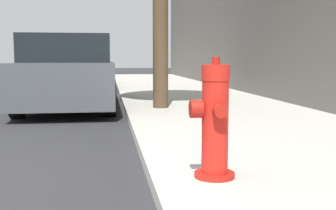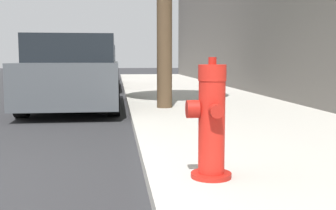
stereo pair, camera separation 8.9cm
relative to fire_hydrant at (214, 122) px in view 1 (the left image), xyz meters
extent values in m
cylinder|color=red|center=(0.01, 0.00, -0.39)|extent=(0.30, 0.30, 0.04)
cylinder|color=red|center=(0.01, 0.00, -0.03)|extent=(0.19, 0.19, 0.67)
cylinder|color=red|center=(0.01, 0.00, 0.36)|extent=(0.20, 0.20, 0.11)
cylinder|color=red|center=(0.01, 0.00, 0.44)|extent=(0.06, 0.06, 0.05)
cylinder|color=red|center=(0.01, -0.13, 0.10)|extent=(0.10, 0.07, 0.10)
cylinder|color=red|center=(0.01, 0.13, 0.10)|extent=(0.10, 0.07, 0.10)
cylinder|color=red|center=(-0.13, 0.00, 0.10)|extent=(0.09, 0.13, 0.13)
cube|color=#4C5156|center=(-1.47, 5.44, 0.02)|extent=(1.66, 4.05, 0.73)
cube|color=black|center=(-1.47, 5.28, 0.63)|extent=(1.53, 2.23, 0.49)
cylinder|color=black|center=(-2.22, 6.69, -0.21)|extent=(0.20, 0.62, 0.62)
cylinder|color=black|center=(-0.72, 6.69, -0.21)|extent=(0.20, 0.62, 0.62)
cylinder|color=black|center=(-2.22, 4.18, -0.21)|extent=(0.20, 0.62, 0.62)
cylinder|color=black|center=(-0.72, 4.18, -0.21)|extent=(0.20, 0.62, 0.62)
cube|color=#B7B7BC|center=(-1.54, 10.82, 0.01)|extent=(1.83, 4.51, 0.65)
cube|color=black|center=(-1.54, 10.64, 0.59)|extent=(1.69, 2.48, 0.51)
cylinder|color=black|center=(-2.38, 12.22, -0.16)|extent=(0.20, 0.70, 0.70)
cylinder|color=black|center=(-0.71, 12.22, -0.16)|extent=(0.20, 0.70, 0.70)
cylinder|color=black|center=(-2.38, 9.42, -0.16)|extent=(0.20, 0.70, 0.70)
cylinder|color=black|center=(-0.71, 9.42, -0.16)|extent=(0.20, 0.70, 0.70)
cube|color=silver|center=(-1.75, 17.09, -0.04)|extent=(1.82, 3.83, 0.55)
cube|color=black|center=(-1.75, 16.93, 0.47)|extent=(1.68, 2.10, 0.47)
cylinder|color=black|center=(-2.59, 18.27, -0.15)|extent=(0.20, 0.72, 0.72)
cylinder|color=black|center=(-0.92, 18.27, -0.15)|extent=(0.20, 0.72, 0.72)
cylinder|color=black|center=(-2.59, 15.90, -0.15)|extent=(0.20, 0.72, 0.72)
cylinder|color=black|center=(-0.92, 15.90, -0.15)|extent=(0.20, 0.72, 0.72)
cylinder|color=brown|center=(0.17, 4.40, 1.27)|extent=(0.27, 0.27, 3.35)
camera|label=1|loc=(-0.76, -2.91, 0.46)|focal=45.00mm
camera|label=2|loc=(-0.67, -2.92, 0.46)|focal=45.00mm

